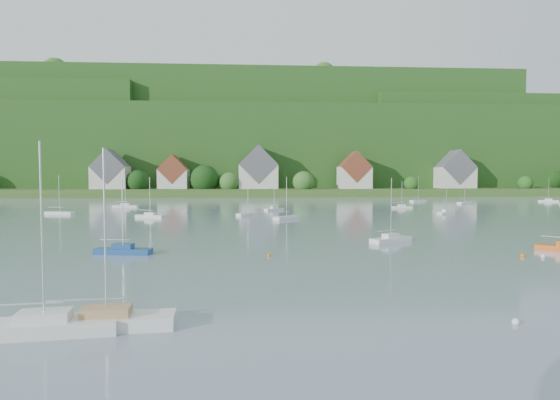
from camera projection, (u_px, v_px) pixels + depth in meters
name	position (u px, v px, depth m)	size (l,w,h in m)	color
far_shore_strip	(247.00, 191.00, 204.34)	(600.00, 60.00, 3.00)	#34531F
forested_ridge	(248.00, 151.00, 271.61)	(620.00, 181.22, 69.89)	#1C4516
village_building_0	(110.00, 173.00, 187.49)	(14.00, 10.40, 16.00)	beige
village_building_1	(174.00, 175.00, 191.11)	(12.00, 9.36, 14.00)	beige
village_building_2	(258.00, 171.00, 192.24)	(16.00, 11.44, 18.00)	beige
village_building_3	(354.00, 173.00, 192.82)	(13.00, 10.40, 15.50)	beige
village_building_4	(455.00, 173.00, 199.65)	(15.00, 10.40, 16.50)	beige
near_sailboat_0	(44.00, 325.00, 23.66)	(7.51, 2.93, 9.87)	silver
near_sailboat_1	(123.00, 250.00, 48.20)	(6.04, 2.48, 7.91)	navy
near_sailboat_2	(107.00, 320.00, 24.53)	(7.23, 2.51, 9.58)	silver
near_sailboat_3	(391.00, 239.00, 56.81)	(5.86, 4.43, 7.90)	silver
mooring_buoy_1	(516.00, 324.00, 25.37)	(0.40, 0.40, 0.40)	white
mooring_buoy_2	(523.00, 257.00, 46.42)	(0.45, 0.45, 0.45)	orange
mooring_buoy_3	(269.00, 256.00, 46.81)	(0.40, 0.40, 0.40)	orange
mooring_buoy_4	(543.00, 257.00, 46.20)	(0.42, 0.42, 0.42)	white
far_sailboat_cluster	(315.00, 207.00, 117.42)	(197.98, 61.83, 8.71)	silver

